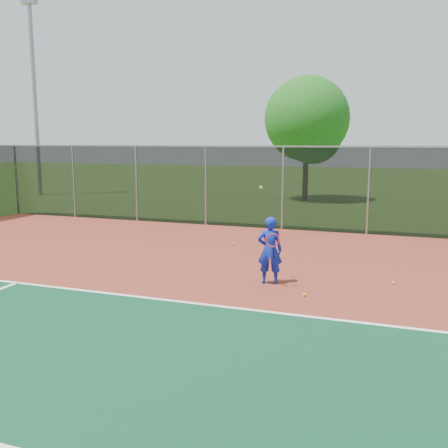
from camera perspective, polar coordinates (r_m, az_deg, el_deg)
The scene contains 10 objects.
ground at distance 6.59m, azimuth 8.51°, elevation -19.45°, with size 120.00×120.00×0.00m, color #315819.
court_apron at distance 8.37m, azimuth 11.24°, elevation -12.97°, with size 30.00×20.00×0.02m, color maroon.
fence_back at distance 17.79m, azimuth 16.19°, elevation 3.79°, with size 30.00×0.06×3.03m.
tennis_player at distance 11.19m, azimuth 5.26°, elevation -2.99°, with size 0.63×0.66×2.19m.
practice_ball_1 at distance 19.37m, azimuth -19.06°, elevation -0.43°, with size 0.07×0.07×0.07m, color #BFCF18.
practice_ball_2 at distance 15.51m, azimuth 1.01°, elevation -2.24°, with size 0.07×0.07×0.07m, color #BFCF18.
practice_ball_3 at distance 10.52m, azimuth 9.16°, elevation -7.97°, with size 0.07×0.07×0.07m, color #BFCF18.
practice_ball_4 at distance 11.85m, azimuth 18.75°, elevation -6.38°, with size 0.07×0.07×0.07m, color #BFCF18.
floodlight_nw at distance 32.43m, azimuth -20.87°, elevation 14.52°, with size 0.90×0.40×11.35m.
tree_back_left at distance 27.75m, azimuth 9.61°, elevation 11.35°, with size 4.57×4.57×6.72m.
Camera 1 is at (1.05, -5.68, 3.16)m, focal length 40.00 mm.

